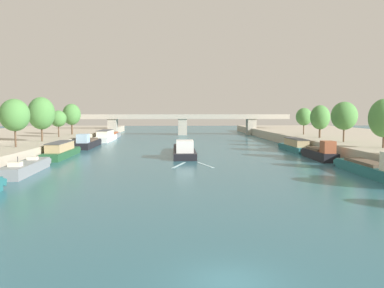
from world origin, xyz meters
name	(u,v)px	position (x,y,z in m)	size (l,w,h in m)	color
ground_plane	(230,283)	(0.00, 0.00, 0.00)	(400.00, 400.00, 0.00)	#2D6070
barge_midriver	(184,150)	(-0.84, 50.82, 0.85)	(3.62, 20.60, 2.88)	black
wake_behind_barge	(192,165)	(-0.01, 37.56, 0.01)	(5.60, 5.87, 0.03)	#A0CCD6
moored_boat_left_lone	(26,167)	(-20.09, 31.32, 0.67)	(2.92, 12.97, 2.39)	gray
moored_boat_left_near	(61,151)	(-20.72, 48.05, 1.05)	(3.02, 15.17, 2.52)	#235633
moored_boat_left_upstream	(88,143)	(-20.52, 66.60, 0.93)	(3.07, 15.95, 2.98)	black
moored_boat_left_end	(106,136)	(-19.99, 84.70, 1.17)	(3.39, 16.27, 2.80)	silver
moored_boat_left_downstream	(115,135)	(-19.94, 100.20, 0.60)	(2.55, 12.38, 2.23)	gray
moored_boat_right_near	(374,168)	(20.06, 26.98, 0.94)	(2.88, 15.86, 3.16)	#23666B
moored_boat_right_far	(320,153)	(19.97, 43.43, 0.95)	(2.49, 11.41, 3.07)	black
moored_boat_right_gap_after	(295,146)	(20.30, 57.02, 0.99)	(2.80, 14.04, 2.37)	#23666B
tree_left_by_lamp	(15,115)	(-25.89, 42.91, 6.82)	(4.32, 4.32, 7.09)	brown
tree_left_end_of_row	(41,113)	(-25.83, 54.31, 7.06)	(4.63, 4.63, 7.79)	brown
tree_left_third	(58,119)	(-26.53, 66.68, 5.94)	(3.34, 3.34, 5.53)	brown
tree_left_midway	(72,114)	(-26.36, 76.66, 6.76)	(4.11, 4.11, 7.11)	brown
tree_right_far	(384,118)	(27.68, 39.28, 6.41)	(4.36, 4.36, 7.08)	brown
tree_right_second	(344,116)	(26.75, 50.61, 6.63)	(4.43, 4.43, 6.95)	brown
tree_right_past_mid	(320,117)	(26.97, 62.51, 6.23)	(3.93, 3.93, 6.58)	brown
tree_right_third	(304,117)	(27.51, 74.19, 6.23)	(3.69, 3.69, 6.16)	brown
bridge_far	(182,122)	(0.00, 110.96, 4.32)	(68.67, 4.40, 6.64)	#ADA899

